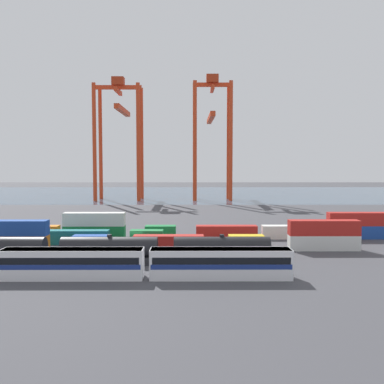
% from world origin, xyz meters
% --- Properties ---
extents(ground_plane, '(420.00, 420.00, 0.00)m').
position_xyz_m(ground_plane, '(0.00, 40.00, 0.00)').
color(ground_plane, '#424247').
extents(harbour_water, '(400.00, 110.00, 0.01)m').
position_xyz_m(harbour_water, '(0.00, 130.42, 0.00)').
color(harbour_water, '#384C60').
rests_on(harbour_water, ground_plane).
extents(passenger_train, '(57.01, 3.14, 3.90)m').
position_xyz_m(passenger_train, '(-5.36, -23.07, 2.14)').
color(passenger_train, silver).
rests_on(passenger_train, ground_plane).
extents(freight_tank_row, '(47.92, 2.94, 4.40)m').
position_xyz_m(freight_tank_row, '(-2.08, -14.78, 2.09)').
color(freight_tank_row, '#232326').
rests_on(freight_tank_row, ground_plane).
extents(shipping_container_1, '(12.10, 2.44, 2.60)m').
position_xyz_m(shipping_container_1, '(-20.60, -4.82, 1.30)').
color(shipping_container_1, orange).
rests_on(shipping_container_1, ground_plane).
extents(shipping_container_2, '(12.10, 2.44, 2.60)m').
position_xyz_m(shipping_container_2, '(-20.60, -4.82, 3.90)').
color(shipping_container_2, '#1C4299').
rests_on(shipping_container_2, shipping_container_1).
extents(shipping_container_3, '(6.04, 2.44, 2.60)m').
position_xyz_m(shipping_container_3, '(-7.18, -4.82, 1.30)').
color(shipping_container_3, '#1C4299').
rests_on(shipping_container_3, ground_plane).
extents(shipping_container_4, '(12.10, 2.44, 2.60)m').
position_xyz_m(shipping_container_4, '(6.24, -4.82, 1.30)').
color(shipping_container_4, '#AD211C').
rests_on(shipping_container_4, ground_plane).
extents(shipping_container_5, '(6.04, 2.44, 2.60)m').
position_xyz_m(shipping_container_5, '(19.66, -4.82, 1.30)').
color(shipping_container_5, gold).
rests_on(shipping_container_5, ground_plane).
extents(shipping_container_6, '(12.10, 2.44, 2.60)m').
position_xyz_m(shipping_container_6, '(33.08, -4.82, 1.30)').
color(shipping_container_6, silver).
rests_on(shipping_container_6, ground_plane).
extents(shipping_container_7, '(12.10, 2.44, 2.60)m').
position_xyz_m(shipping_container_7, '(33.08, -4.82, 3.90)').
color(shipping_container_7, '#AD211C').
rests_on(shipping_container_7, shipping_container_6).
extents(shipping_container_10, '(6.04, 2.44, 2.60)m').
position_xyz_m(shipping_container_10, '(-24.25, 0.90, 1.30)').
color(shipping_container_10, gold).
rests_on(shipping_container_10, ground_plane).
extents(shipping_container_11, '(12.10, 2.44, 2.60)m').
position_xyz_m(shipping_container_11, '(-11.16, 0.90, 1.30)').
color(shipping_container_11, '#146066').
rests_on(shipping_container_11, ground_plane).
extents(shipping_container_12, '(6.04, 2.44, 2.60)m').
position_xyz_m(shipping_container_12, '(1.92, 0.90, 1.30)').
color(shipping_container_12, '#197538').
rests_on(shipping_container_12, ground_plane).
extents(shipping_container_14, '(12.10, 2.44, 2.60)m').
position_xyz_m(shipping_container_14, '(-22.18, 6.62, 1.30)').
color(shipping_container_14, orange).
rests_on(shipping_container_14, ground_plane).
extents(shipping_container_15, '(12.10, 2.44, 2.60)m').
position_xyz_m(shipping_container_15, '(-9.04, 6.62, 1.30)').
color(shipping_container_15, '#197538').
rests_on(shipping_container_15, ground_plane).
extents(shipping_container_16, '(12.10, 2.44, 2.60)m').
position_xyz_m(shipping_container_16, '(-9.04, 6.62, 3.90)').
color(shipping_container_16, silver).
rests_on(shipping_container_16, shipping_container_15).
extents(shipping_container_17, '(6.04, 2.44, 2.60)m').
position_xyz_m(shipping_container_17, '(4.09, 6.62, 1.30)').
color(shipping_container_17, '#197538').
rests_on(shipping_container_17, ground_plane).
extents(shipping_container_18, '(12.10, 2.44, 2.60)m').
position_xyz_m(shipping_container_18, '(17.23, 6.62, 1.30)').
color(shipping_container_18, '#AD211C').
rests_on(shipping_container_18, ground_plane).
extents(shipping_container_19, '(12.10, 2.44, 2.60)m').
position_xyz_m(shipping_container_19, '(30.36, 6.62, 1.30)').
color(shipping_container_19, silver).
rests_on(shipping_container_19, ground_plane).
extents(shipping_container_20, '(12.10, 2.44, 2.60)m').
position_xyz_m(shipping_container_20, '(43.50, 6.62, 1.30)').
color(shipping_container_20, '#1C4299').
rests_on(shipping_container_20, ground_plane).
extents(shipping_container_21, '(12.10, 2.44, 2.60)m').
position_xyz_m(shipping_container_21, '(43.50, 6.62, 3.90)').
color(shipping_container_21, '#AD211C').
rests_on(shipping_container_21, shipping_container_20).
extents(gantry_crane_west, '(18.69, 33.95, 49.08)m').
position_xyz_m(gantry_crane_west, '(-18.70, 99.16, 29.95)').
color(gantry_crane_west, red).
rests_on(gantry_crane_west, ground_plane).
extents(gantry_crane_central, '(15.68, 36.29, 50.12)m').
position_xyz_m(gantry_crane_central, '(18.98, 99.65, 29.68)').
color(gantry_crane_central, red).
rests_on(gantry_crane_central, ground_plane).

